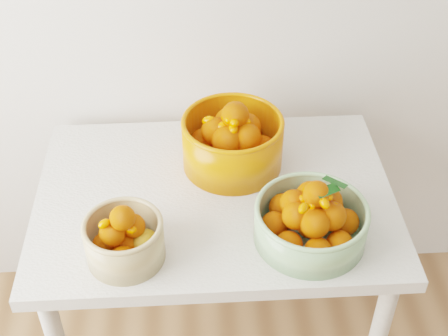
{
  "coord_description": "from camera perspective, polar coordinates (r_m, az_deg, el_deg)",
  "views": [
    {
      "loc": [
        -0.45,
        0.31,
        1.93
      ],
      "look_at": [
        -0.38,
        1.51,
        0.92
      ],
      "focal_mm": 50.0,
      "sensor_mm": 36.0,
      "label": 1
    }
  ],
  "objects": [
    {
      "name": "table",
      "position": [
        1.82,
        -0.82,
        -4.54
      ],
      "size": [
        1.0,
        0.7,
        0.75
      ],
      "color": "silver",
      "rests_on": "ground"
    },
    {
      "name": "bowl_orange",
      "position": [
        1.79,
        0.75,
        2.49
      ],
      "size": [
        0.35,
        0.35,
        0.21
      ],
      "rotation": [
        0.0,
        0.0,
        0.21
      ],
      "color": "#DF6008",
      "rests_on": "table"
    },
    {
      "name": "bowl_cream",
      "position": [
        1.55,
        -9.1,
        -6.42
      ],
      "size": [
        0.21,
        0.21,
        0.17
      ],
      "rotation": [
        0.0,
        0.0,
        0.05
      ],
      "color": "tan",
      "rests_on": "table"
    },
    {
      "name": "bowl_green",
      "position": [
        1.59,
        7.96,
        -4.73
      ],
      "size": [
        0.36,
        0.36,
        0.19
      ],
      "rotation": [
        0.0,
        0.0,
        -0.32
      ],
      "color": "#89B37E",
      "rests_on": "table"
    }
  ]
}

